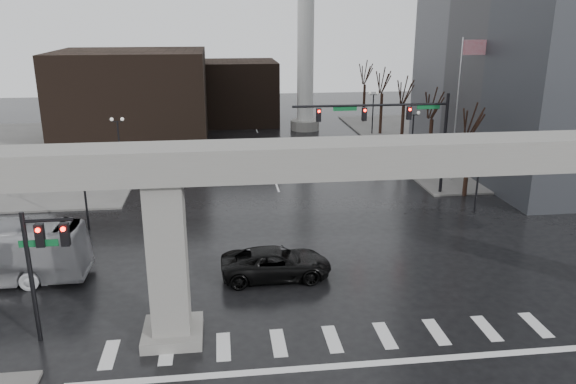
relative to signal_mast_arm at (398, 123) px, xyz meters
name	(u,v)px	position (x,y,z in m)	size (l,w,h in m)	color
ground	(328,327)	(-8.99, -18.80, -5.83)	(160.00, 160.00, 0.00)	black
sidewalk_ne	(494,142)	(17.01, 17.20, -5.75)	(28.00, 36.00, 0.15)	slate
sidewalk_nw	(8,156)	(-34.99, 17.20, -5.75)	(28.00, 36.00, 0.15)	slate
elevated_guideway	(361,183)	(-7.73, -18.80, 1.05)	(48.00, 2.60, 8.70)	gray
building_far_left	(133,97)	(-22.99, 23.20, -0.83)	(16.00, 14.00, 10.00)	black
building_far_mid	(238,92)	(-10.99, 33.20, -1.83)	(10.00, 10.00, 8.00)	black
smokestack	(306,18)	(-2.99, 27.20, 7.52)	(3.60, 3.60, 30.00)	silver
signal_mast_arm	(398,123)	(0.00, 0.00, 0.00)	(12.12, 0.43, 8.00)	black
signal_left_pole	(41,255)	(-21.24, -18.30, -1.76)	(2.30, 0.30, 6.00)	black
flagpole_assembly	(462,93)	(6.30, 3.20, 1.70)	(2.06, 0.12, 12.00)	silver
lamp_right_0	(479,167)	(4.51, -4.80, -2.36)	(1.22, 0.32, 5.11)	black
lamp_right_1	(413,128)	(4.51, 9.20, -2.36)	(1.22, 0.32, 5.11)	black
lamp_right_2	(373,106)	(4.51, 23.20, -2.36)	(1.22, 0.32, 5.11)	black
lamp_left_0	(83,180)	(-22.49, -4.80, -2.36)	(1.22, 0.32, 5.11)	black
lamp_left_1	(118,136)	(-22.49, 9.20, -2.36)	(1.22, 0.32, 5.11)	black
lamp_left_2	(139,110)	(-22.49, 23.20, -2.36)	(1.22, 0.32, 5.11)	black
tree_right_0	(468,161)	(5.54, -0.78, -3.04)	(1.09, 1.58, 7.50)	black
tree_right_1	(431,139)	(5.54, 7.22, -2.98)	(1.09, 1.61, 7.67)	black
tree_right_2	(403,122)	(5.54, 15.22, -2.91)	(1.10, 1.63, 7.85)	black
tree_right_3	(381,110)	(5.54, 23.22, -2.85)	(1.11, 1.66, 8.02)	black
tree_right_4	(364,99)	(5.54, 31.22, -2.79)	(1.12, 1.69, 8.19)	black
pickup_truck	(276,263)	(-10.82, -13.39, -5.00)	(2.75, 5.97, 1.66)	black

